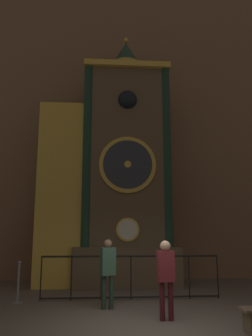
{
  "coord_description": "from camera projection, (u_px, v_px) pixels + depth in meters",
  "views": [
    {
      "loc": [
        -0.96,
        -6.33,
        1.83
      ],
      "look_at": [
        -0.12,
        5.02,
        3.97
      ],
      "focal_mm": 35.0,
      "sensor_mm": 36.0,
      "label": 1
    }
  ],
  "objects": [
    {
      "name": "visitor_near",
      "position": [
        108.0,
        267.0,
        7.78
      ],
      "size": [
        0.39,
        0.32,
        1.59
      ],
      "rotation": [
        0.0,
        0.0,
        0.34
      ],
      "color": "#213427",
      "rests_on": "ground_plane"
    },
    {
      "name": "cathedral_back_wall",
      "position": [
        124.0,
        115.0,
        13.5
      ],
      "size": [
        24.0,
        0.32,
        12.94
      ],
      "color": "#846047",
      "rests_on": "ground_plane"
    },
    {
      "name": "visitor_far",
      "position": [
        166.0,
        271.0,
        6.83
      ],
      "size": [
        0.36,
        0.24,
        1.59
      ],
      "rotation": [
        0.0,
        0.0,
        0.07
      ],
      "color": "#461518",
      "rests_on": "ground_plane"
    },
    {
      "name": "clock_tower",
      "position": [
        111.0,
        174.0,
        11.48
      ],
      "size": [
        4.75,
        1.79,
        9.04
      ],
      "color": "brown",
      "rests_on": "ground_plane"
    },
    {
      "name": "stanchion_post",
      "position": [
        18.0,
        289.0,
        8.36
      ],
      "size": [
        0.28,
        0.28,
        1.03
      ],
      "color": "gray",
      "rests_on": "ground_plane"
    },
    {
      "name": "ground_plane",
      "position": [
        153.0,
        332.0,
        5.94
      ],
      "size": [
        28.0,
        28.0,
        0.0
      ],
      "primitive_type": "plane",
      "color": "brown"
    },
    {
      "name": "railing_fence",
      "position": [
        131.0,
        275.0,
        8.79
      ],
      "size": [
        4.8,
        0.05,
        1.14
      ],
      "color": "black",
      "rests_on": "ground_plane"
    }
  ]
}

